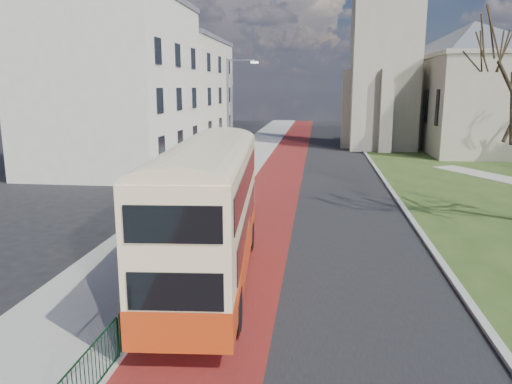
# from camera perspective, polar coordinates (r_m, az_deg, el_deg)

# --- Properties ---
(ground) EXTENTS (160.00, 160.00, 0.00)m
(ground) POSITION_cam_1_polar(r_m,az_deg,el_deg) (16.64, 1.24, -10.32)
(ground) COLOR black
(ground) RESTS_ON ground
(road_carriageway) EXTENTS (9.00, 120.00, 0.01)m
(road_carriageway) POSITION_cam_1_polar(r_m,az_deg,el_deg) (35.88, 6.92, 1.73)
(road_carriageway) COLOR black
(road_carriageway) RESTS_ON ground
(bus_lane) EXTENTS (3.40, 120.00, 0.01)m
(bus_lane) POSITION_cam_1_polar(r_m,az_deg,el_deg) (35.99, 2.62, 1.83)
(bus_lane) COLOR #591414
(bus_lane) RESTS_ON ground
(pavement_west) EXTENTS (4.00, 120.00, 0.12)m
(pavement_west) POSITION_cam_1_polar(r_m,az_deg,el_deg) (36.47, -3.35, 2.04)
(pavement_west) COLOR gray
(pavement_west) RESTS_ON ground
(kerb_west) EXTENTS (0.25, 120.00, 0.13)m
(kerb_west) POSITION_cam_1_polar(r_m,az_deg,el_deg) (36.16, -0.23, 1.99)
(kerb_west) COLOR #999993
(kerb_west) RESTS_ON ground
(kerb_east) EXTENTS (0.25, 80.00, 0.13)m
(kerb_east) POSITION_cam_1_polar(r_m,az_deg,el_deg) (38.11, 13.88, 2.15)
(kerb_east) COLOR #999993
(kerb_east) RESTS_ON ground
(pedestrian_railing) EXTENTS (0.07, 24.00, 1.12)m
(pedestrian_railing) POSITION_cam_1_polar(r_m,az_deg,el_deg) (20.66, -5.78, -4.29)
(pedestrian_railing) COLOR black
(pedestrian_railing) RESTS_ON ground
(gothic_church) EXTENTS (16.38, 18.00, 40.00)m
(gothic_church) POSITION_cam_1_polar(r_m,az_deg,el_deg) (54.88, 19.67, 18.41)
(gothic_church) COLOR gray
(gothic_church) RESTS_ON ground
(street_block_near) EXTENTS (10.30, 14.30, 13.00)m
(street_block_near) POSITION_cam_1_polar(r_m,az_deg,el_deg) (40.44, -15.85, 11.78)
(street_block_near) COLOR beige
(street_block_near) RESTS_ON ground
(street_block_far) EXTENTS (10.30, 16.30, 11.50)m
(street_block_far) POSITION_cam_1_polar(r_m,az_deg,el_deg) (55.55, -9.32, 11.21)
(street_block_far) COLOR #BBB49E
(street_block_far) RESTS_ON ground
(streetlamp) EXTENTS (2.13, 0.18, 8.00)m
(streetlamp) POSITION_cam_1_polar(r_m,az_deg,el_deg) (33.89, -2.96, 9.02)
(streetlamp) COLOR gray
(streetlamp) RESTS_ON pavement_west
(bus) EXTENTS (3.34, 10.86, 4.47)m
(bus) POSITION_cam_1_polar(r_m,az_deg,el_deg) (15.95, -5.45, -1.72)
(bus) COLOR #B63610
(bus) RESTS_ON ground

